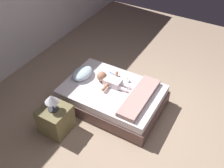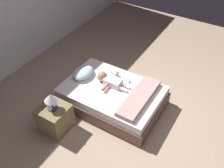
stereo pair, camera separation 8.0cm
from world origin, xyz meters
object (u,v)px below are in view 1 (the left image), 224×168
(lamp, at_px, (51,100))
(baby_bottle, at_px, (127,80))
(pillow, at_px, (82,73))
(baby, at_px, (109,80))
(toothbrush, at_px, (112,73))
(nightstand, at_px, (56,119))
(bed, at_px, (112,97))

(lamp, xyz_separation_m, baby_bottle, (1.25, -0.64, -0.26))
(pillow, height_order, lamp, lamp)
(baby, distance_m, toothbrush, 0.28)
(baby, relative_size, lamp, 2.14)
(pillow, bearing_deg, baby, -81.76)
(nightstand, bearing_deg, baby_bottle, -26.96)
(lamp, bearing_deg, baby_bottle, -26.97)
(bed, distance_m, baby_bottle, 0.41)
(bed, distance_m, nightstand, 1.07)
(bed, bearing_deg, baby_bottle, -24.30)
(baby, distance_m, baby_bottle, 0.33)
(lamp, relative_size, baby_bottle, 2.54)
(lamp, bearing_deg, toothbrush, -12.95)
(bed, xyz_separation_m, toothbrush, (0.35, 0.20, 0.20))
(baby, xyz_separation_m, lamp, (-1.04, 0.39, 0.22))
(baby, xyz_separation_m, baby_bottle, (0.21, -0.25, -0.04))
(baby, height_order, toothbrush, baby)
(baby_bottle, bearing_deg, nightstand, 153.04)
(baby, bearing_deg, baby_bottle, -49.49)
(nightstand, relative_size, baby_bottle, 4.17)
(pillow, bearing_deg, toothbrush, -52.53)
(baby, bearing_deg, lamp, 159.45)
(bed, height_order, baby, baby)
(baby, relative_size, nightstand, 1.30)
(baby, bearing_deg, toothbrush, 20.13)
(lamp, distance_m, baby_bottle, 1.42)
(pillow, bearing_deg, lamp, -172.27)
(bed, xyz_separation_m, baby, (0.10, 0.11, 0.26))
(baby_bottle, bearing_deg, toothbrush, 82.92)
(bed, distance_m, toothbrush, 0.45)
(toothbrush, relative_size, baby_bottle, 1.47)
(pillow, xyz_separation_m, baby, (0.08, -0.52, -0.01))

